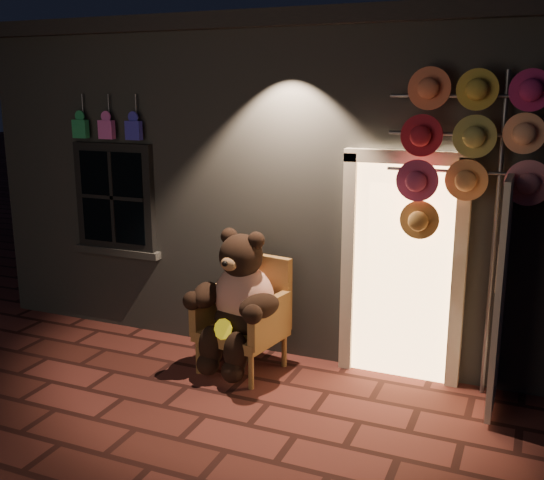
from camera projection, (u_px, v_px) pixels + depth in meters
The scene contains 5 objects.
ground at pixel (205, 416), 5.45m from camera, with size 60.00×60.00×0.00m, color #5C2723.
shop_building at pixel (344, 164), 8.62m from camera, with size 7.30×5.95×3.51m.
wicker_armchair at pixel (247, 314), 6.30m from camera, with size 0.87×0.81×1.12m.
teddy_bear at pixel (239, 301), 6.13m from camera, with size 0.99×0.84×1.37m.
hat_rack at pixel (493, 145), 5.28m from camera, with size 1.77×0.22×2.91m.
Camera 1 is at (2.46, -4.34, 2.73)m, focal length 42.00 mm.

